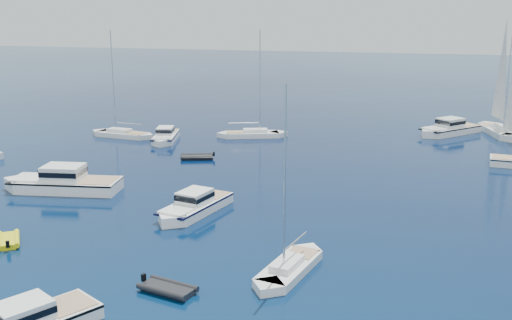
{
  "coord_description": "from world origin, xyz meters",
  "views": [
    {
      "loc": [
        11.96,
        -28.3,
        15.99
      ],
      "look_at": [
        -2.42,
        25.12,
        2.2
      ],
      "focal_mm": 43.1,
      "sensor_mm": 36.0,
      "label": 1
    }
  ],
  "objects": [
    {
      "name": "ground",
      "position": [
        0.0,
        0.0,
        0.0
      ],
      "size": [
        400.0,
        400.0,
        0.0
      ],
      "primitive_type": "plane",
      "color": "navy",
      "rests_on": "ground"
    },
    {
      "name": "motor_cruiser_distant",
      "position": [
        15.79,
        53.49,
        0.0
      ],
      "size": [
        9.16,
        9.73,
        2.69
      ],
      "primitive_type": null,
      "rotation": [
        0.0,
        0.0,
        2.41
      ],
      "color": "silver",
      "rests_on": "ground"
    },
    {
      "name": "tender_grey_far",
      "position": [
        -11.06,
        32.5,
        0.0
      ],
      "size": [
        4.12,
        3.06,
        0.95
      ],
      "primitive_type": null,
      "rotation": [
        0.0,
        0.0,
        1.89
      ],
      "color": "black",
      "rests_on": "ground"
    },
    {
      "name": "sailboat_centre",
      "position": [
        -8.32,
        45.27,
        0.0
      ],
      "size": [
        9.69,
        5.51,
        13.85
      ],
      "primitive_type": null,
      "rotation": [
        0.0,
        0.0,
        5.06
      ],
      "color": "white",
      "rests_on": "ground"
    },
    {
      "name": "sailboat_fore",
      "position": [
        4.78,
        6.29,
        0.0
      ],
      "size": [
        3.83,
        8.64,
        12.3
      ],
      "primitive_type": null,
      "rotation": [
        0.0,
        0.0,
        2.94
      ],
      "color": "white",
      "rests_on": "ground"
    },
    {
      "name": "tender_yellow",
      "position": [
        -15.16,
        5.95,
        0.0
      ],
      "size": [
        3.3,
        3.6,
        0.95
      ],
      "primitive_type": null,
      "rotation": [
        0.0,
        0.0,
        0.63
      ],
      "color": "yellow",
      "rests_on": "ground"
    },
    {
      "name": "motor_cruiser_left",
      "position": [
        -4.95,
        15.38,
        0.0
      ],
      "size": [
        4.63,
        9.3,
        2.34
      ],
      "primitive_type": null,
      "rotation": [
        0.0,
        0.0,
        2.92
      ],
      "color": "white",
      "rests_on": "ground"
    },
    {
      "name": "sailboat_far_l",
      "position": [
        -24.3,
        41.01,
        0.0
      ],
      "size": [
        9.6,
        3.55,
        13.78
      ],
      "primitive_type": null,
      "rotation": [
        0.0,
        0.0,
        1.45
      ],
      "color": "silver",
      "rests_on": "ground"
    },
    {
      "name": "tender_grey_near",
      "position": [
        -1.43,
        1.81,
        0.0
      ],
      "size": [
        3.87,
        2.73,
        0.95
      ],
      "primitive_type": null,
      "rotation": [
        0.0,
        0.0,
        4.47
      ],
      "color": "black",
      "rests_on": "ground"
    },
    {
      "name": "sailboat_sails_r",
      "position": [
        22.14,
        55.18,
        0.0
      ],
      "size": [
        5.73,
        11.87,
        16.89
      ],
      "primitive_type": null,
      "rotation": [
        0.0,
        0.0,
        3.39
      ],
      "color": "silver",
      "rests_on": "ground"
    },
    {
      "name": "motor_cruiser_centre",
      "position": [
        -18.55,
        18.13,
        0.0
      ],
      "size": [
        11.81,
        5.17,
        3.0
      ],
      "primitive_type": null,
      "rotation": [
        0.0,
        0.0,
        1.72
      ],
      "color": "white",
      "rests_on": "ground"
    },
    {
      "name": "motor_cruiser_horizon",
      "position": [
        -18.06,
        40.19,
        0.0
      ],
      "size": [
        4.42,
        8.64,
        2.17
      ],
      "primitive_type": null,
      "rotation": [
        0.0,
        0.0,
        3.38
      ],
      "color": "white",
      "rests_on": "ground"
    }
  ]
}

